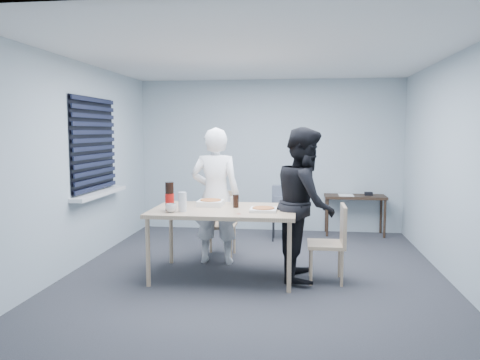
# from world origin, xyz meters

# --- Properties ---
(room) EXTENTS (5.00, 5.00, 5.00)m
(room) POSITION_xyz_m (-2.20, 0.40, 1.44)
(room) COLOR #2B2B2F
(room) RESTS_ON ground
(dining_table) EXTENTS (1.68, 1.06, 0.82)m
(dining_table) POSITION_xyz_m (-0.36, -0.21, 0.76)
(dining_table) COLOR tan
(dining_table) RESTS_ON ground
(chair_far) EXTENTS (0.42, 0.42, 0.89)m
(chair_far) POSITION_xyz_m (-0.56, 0.76, 0.51)
(chair_far) COLOR tan
(chair_far) RESTS_ON ground
(chair_right) EXTENTS (0.42, 0.42, 0.89)m
(chair_right) POSITION_xyz_m (0.91, -0.25, 0.51)
(chair_right) COLOR tan
(chair_right) RESTS_ON ground
(person_white) EXTENTS (0.65, 0.42, 1.77)m
(person_white) POSITION_xyz_m (-0.57, 0.37, 0.89)
(person_white) COLOR white
(person_white) RESTS_ON ground
(person_black) EXTENTS (0.47, 0.86, 1.77)m
(person_black) POSITION_xyz_m (0.58, -0.14, 0.89)
(person_black) COLOR black
(person_black) RESTS_ON ground
(side_table) EXTENTS (1.00, 0.44, 0.66)m
(side_table) POSITION_xyz_m (1.44, 2.28, 0.59)
(side_table) COLOR #38251B
(side_table) RESTS_ON ground
(stool) EXTENTS (0.33, 0.33, 0.46)m
(stool) POSITION_xyz_m (0.24, 1.74, 0.35)
(stool) COLOR black
(stool) RESTS_ON ground
(backpack) EXTENTS (0.30, 0.22, 0.42)m
(backpack) POSITION_xyz_m (0.24, 1.73, 0.66)
(backpack) COLOR slate
(backpack) RESTS_ON stool
(pizza_box_a) EXTENTS (0.30, 0.30, 0.08)m
(pizza_box_a) POSITION_xyz_m (-0.56, -0.01, 0.85)
(pizza_box_a) COLOR white
(pizza_box_a) RESTS_ON dining_table
(pizza_box_b) EXTENTS (0.30, 0.30, 0.04)m
(pizza_box_b) POSITION_xyz_m (0.11, -0.32, 0.84)
(pizza_box_b) COLOR white
(pizza_box_b) RESTS_ON dining_table
(mug_a) EXTENTS (0.17, 0.17, 0.10)m
(mug_a) POSITION_xyz_m (-0.91, -0.54, 0.86)
(mug_a) COLOR silver
(mug_a) RESTS_ON dining_table
(mug_b) EXTENTS (0.10, 0.10, 0.09)m
(mug_b) POSITION_xyz_m (-0.30, 0.14, 0.86)
(mug_b) COLOR silver
(mug_b) RESTS_ON dining_table
(cola_glass) EXTENTS (0.09, 0.09, 0.16)m
(cola_glass) POSITION_xyz_m (-0.23, -0.12, 0.89)
(cola_glass) COLOR black
(cola_glass) RESTS_ON dining_table
(soda_bottle) EXTENTS (0.10, 0.10, 0.33)m
(soda_bottle) POSITION_xyz_m (-0.96, -0.41, 0.97)
(soda_bottle) COLOR black
(soda_bottle) RESTS_ON dining_table
(plastic_cups) EXTENTS (0.11, 0.11, 0.22)m
(plastic_cups) POSITION_xyz_m (-0.80, -0.47, 0.93)
(plastic_cups) COLOR silver
(plastic_cups) RESTS_ON dining_table
(rubber_band) EXTENTS (0.06, 0.06, 0.00)m
(rubber_band) POSITION_xyz_m (-0.14, -0.54, 0.82)
(rubber_band) COLOR red
(rubber_band) RESTS_ON dining_table
(papers) EXTENTS (0.29, 0.36, 0.01)m
(papers) POSITION_xyz_m (1.29, 2.27, 0.67)
(papers) COLOR white
(papers) RESTS_ON side_table
(black_box) EXTENTS (0.13, 0.09, 0.05)m
(black_box) POSITION_xyz_m (1.66, 2.30, 0.69)
(black_box) COLOR black
(black_box) RESTS_ON side_table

